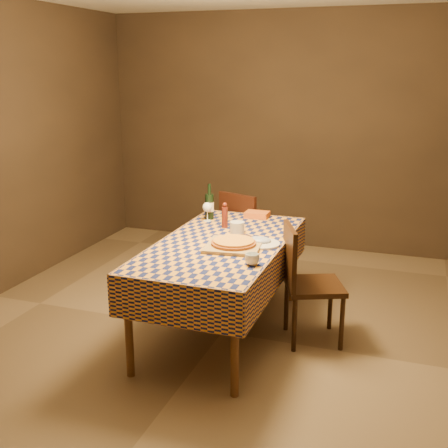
# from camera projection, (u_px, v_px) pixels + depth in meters

# --- Properties ---
(room) EXTENTS (5.00, 5.10, 2.70)m
(room) POSITION_uv_depth(u_px,v_px,m) (222.00, 168.00, 4.18)
(room) COLOR brown
(room) RESTS_ON ground
(dining_table) EXTENTS (0.94, 1.84, 0.77)m
(dining_table) POSITION_uv_depth(u_px,v_px,m) (222.00, 251.00, 4.36)
(dining_table) COLOR brown
(dining_table) RESTS_ON ground
(cutting_board) EXTENTS (0.45, 0.45, 0.03)m
(cutting_board) POSITION_uv_depth(u_px,v_px,m) (234.00, 246.00, 4.20)
(cutting_board) COLOR #A3844C
(cutting_board) RESTS_ON dining_table
(pizza) EXTENTS (0.41, 0.41, 0.03)m
(pizza) POSITION_uv_depth(u_px,v_px,m) (234.00, 242.00, 4.19)
(pizza) COLOR #914718
(pizza) RESTS_ON cutting_board
(pepper_mill) EXTENTS (0.06, 0.06, 0.22)m
(pepper_mill) POSITION_uv_depth(u_px,v_px,m) (225.00, 216.00, 4.70)
(pepper_mill) COLOR #531B13
(pepper_mill) RESTS_ON dining_table
(bowl) EXTENTS (0.19, 0.19, 0.05)m
(bowl) POSITION_uv_depth(u_px,v_px,m) (243.00, 240.00, 4.31)
(bowl) COLOR #5D444E
(bowl) RESTS_ON dining_table
(wine_glass) EXTENTS (0.08, 0.08, 0.17)m
(wine_glass) POSITION_uv_depth(u_px,v_px,m) (207.00, 208.00, 4.89)
(wine_glass) COLOR white
(wine_glass) RESTS_ON dining_table
(wine_bottle) EXTENTS (0.08, 0.08, 0.32)m
(wine_bottle) POSITION_uv_depth(u_px,v_px,m) (209.00, 206.00, 4.96)
(wine_bottle) COLOR black
(wine_bottle) RESTS_ON dining_table
(deli_tub) EXTENTS (0.15, 0.15, 0.10)m
(deli_tub) POSITION_uv_depth(u_px,v_px,m) (237.00, 228.00, 4.54)
(deli_tub) COLOR silver
(deli_tub) RESTS_ON dining_table
(takeout_container) EXTENTS (0.21, 0.15, 0.05)m
(takeout_container) POSITION_uv_depth(u_px,v_px,m) (257.00, 215.00, 5.04)
(takeout_container) COLOR #C6591A
(takeout_container) RESTS_ON dining_table
(white_plate) EXTENTS (0.28, 0.28, 0.02)m
(white_plate) POSITION_uv_depth(u_px,v_px,m) (262.00, 244.00, 4.26)
(white_plate) COLOR silver
(white_plate) RESTS_ON dining_table
(tumbler) EXTENTS (0.12, 0.12, 0.08)m
(tumbler) POSITION_uv_depth(u_px,v_px,m) (252.00, 259.00, 3.82)
(tumbler) COLOR silver
(tumbler) RESTS_ON dining_table
(flour_patch) EXTENTS (0.30, 0.24, 0.00)m
(flour_patch) POSITION_uv_depth(u_px,v_px,m) (235.00, 250.00, 4.13)
(flour_patch) COLOR white
(flour_patch) RESTS_ON dining_table
(flour_bag) EXTENTS (0.20, 0.17, 0.05)m
(flour_bag) POSITION_uv_depth(u_px,v_px,m) (260.00, 240.00, 4.29)
(flour_bag) COLOR #98A3C2
(flour_bag) RESTS_ON dining_table
(chair_far) EXTENTS (0.54, 0.54, 0.93)m
(chair_far) POSITION_uv_depth(u_px,v_px,m) (244.00, 233.00, 5.44)
(chair_far) COLOR black
(chair_far) RESTS_ON ground
(chair_right) EXTENTS (0.56, 0.55, 0.93)m
(chair_right) POSITION_uv_depth(u_px,v_px,m) (304.00, 277.00, 4.29)
(chair_right) COLOR black
(chair_right) RESTS_ON ground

